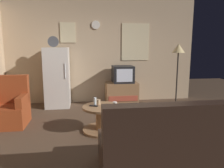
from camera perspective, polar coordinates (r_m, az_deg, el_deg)
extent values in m
plane|color=#4C3828|center=(3.86, 0.15, -13.43)|extent=(12.00, 12.00, 0.00)
cube|color=tan|center=(5.98, -3.02, 8.68)|extent=(5.20, 0.10, 2.80)
cube|color=beige|center=(6.07, 6.20, 10.95)|extent=(0.76, 0.02, 1.00)
cube|color=beige|center=(5.92, -11.60, 13.18)|extent=(0.40, 0.02, 0.52)
cylinder|color=silver|center=(5.94, -4.32, 15.33)|extent=(0.22, 0.03, 0.22)
cube|color=silver|center=(5.62, -14.24, 1.67)|extent=(0.60, 0.60, 1.50)
cylinder|color=silver|center=(5.27, -12.34, 3.41)|extent=(0.02, 0.02, 0.36)
cylinder|color=#4C4C51|center=(5.49, -15.27, 10.76)|extent=(0.26, 0.04, 0.26)
cube|color=#8E6642|center=(5.79, 2.53, -2.42)|extent=(0.84, 0.52, 0.58)
cube|color=#AD4733|center=(5.55, 3.00, -3.88)|extent=(0.76, 0.01, 0.14)
cube|color=black|center=(5.70, 2.88, 2.61)|extent=(0.54, 0.50, 0.44)
cube|color=silver|center=(5.46, 3.35, 2.27)|extent=(0.41, 0.01, 0.33)
cylinder|color=#332D28|center=(5.90, 16.45, -5.39)|extent=(0.24, 0.24, 0.02)
cylinder|color=#332D28|center=(5.76, 16.78, 1.25)|extent=(0.04, 0.04, 1.40)
cone|color=#F2D18C|center=(5.70, 17.18, 9.02)|extent=(0.32, 0.32, 0.22)
cylinder|color=#8E6642|center=(4.05, -2.52, -11.96)|extent=(0.72, 0.72, 0.04)
cylinder|color=#8E6642|center=(3.98, -2.54, -9.12)|extent=(0.24, 0.24, 0.43)
cylinder|color=#8E6642|center=(3.91, -2.57, -6.17)|extent=(0.72, 0.72, 0.04)
cylinder|color=silver|center=(3.94, -4.52, -4.64)|extent=(0.05, 0.05, 0.15)
cylinder|color=silver|center=(3.86, 0.77, -5.38)|extent=(0.08, 0.08, 0.09)
cylinder|color=tan|center=(4.02, -3.59, -4.76)|extent=(0.08, 0.08, 0.09)
cube|color=black|center=(3.91, -4.86, -5.76)|extent=(0.16, 0.10, 0.02)
cube|color=maroon|center=(4.69, -25.64, -7.54)|extent=(0.68, 0.68, 0.40)
cube|color=maroon|center=(4.82, -25.12, -1.17)|extent=(0.68, 0.16, 0.56)
cube|color=maroon|center=(4.53, -22.55, -3.97)|extent=(0.12, 0.60, 0.20)
cube|color=black|center=(2.97, 14.24, -17.03)|extent=(1.70, 0.80, 0.40)
cube|color=black|center=(2.53, 17.22, -10.65)|extent=(1.70, 0.20, 0.52)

